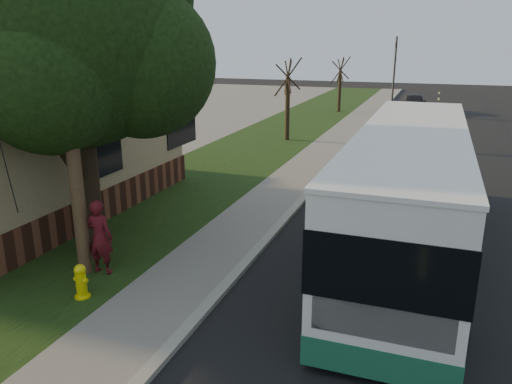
{
  "coord_description": "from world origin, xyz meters",
  "views": [
    {
      "loc": [
        3.96,
        -7.51,
        5.19
      ],
      "look_at": [
        -0.16,
        3.88,
        1.5
      ],
      "focal_mm": 35.0,
      "sensor_mm": 36.0,
      "label": 1
    }
  ],
  "objects_px": {
    "traffic_signal": "(395,67)",
    "dumpster": "(141,156)",
    "distant_car": "(414,103)",
    "fire_hydrant": "(81,281)",
    "bare_tree_near": "(288,101)",
    "utility_pole": "(63,69)",
    "leafy_tree": "(79,41)",
    "bare_tree_far": "(340,85)",
    "transit_bus": "(409,187)",
    "skateboarder": "(100,237)"
  },
  "relations": [
    {
      "from": "bare_tree_near",
      "to": "bare_tree_far",
      "type": "relative_size",
      "value": 1.07
    },
    {
      "from": "fire_hydrant",
      "to": "distant_car",
      "type": "distance_m",
      "value": 32.29
    },
    {
      "from": "bare_tree_far",
      "to": "traffic_signal",
      "type": "xyz_separation_m",
      "value": [
        3.5,
        4.0,
        1.16
      ]
    },
    {
      "from": "utility_pole",
      "to": "dumpster",
      "type": "xyz_separation_m",
      "value": [
        -3.92,
        8.62,
        -3.97
      ]
    },
    {
      "from": "bare_tree_far",
      "to": "transit_bus",
      "type": "bearing_deg",
      "value": -75.45
    },
    {
      "from": "traffic_signal",
      "to": "skateboarder",
      "type": "bearing_deg",
      "value": -95.93
    },
    {
      "from": "utility_pole",
      "to": "leafy_tree",
      "type": "xyz_separation_m",
      "value": [
        -0.87,
        1.66,
        0.54
      ]
    },
    {
      "from": "bare_tree_near",
      "to": "fire_hydrant",
      "type": "bearing_deg",
      "value": -87.14
    },
    {
      "from": "utility_pole",
      "to": "transit_bus",
      "type": "xyz_separation_m",
      "value": [
        6.79,
        4.01,
        -2.96
      ]
    },
    {
      "from": "fire_hydrant",
      "to": "leafy_tree",
      "type": "bearing_deg",
      "value": 120.67
    },
    {
      "from": "transit_bus",
      "to": "skateboarder",
      "type": "relative_size",
      "value": 6.65
    },
    {
      "from": "skateboarder",
      "to": "dumpster",
      "type": "relative_size",
      "value": 1.03
    },
    {
      "from": "dumpster",
      "to": "distant_car",
      "type": "height_order",
      "value": "distant_car"
    },
    {
      "from": "utility_pole",
      "to": "traffic_signal",
      "type": "xyz_separation_m",
      "value": [
        3.81,
        33.01,
        -1.47
      ]
    },
    {
      "from": "fire_hydrant",
      "to": "leafy_tree",
      "type": "relative_size",
      "value": 0.09
    },
    {
      "from": "fire_hydrant",
      "to": "bare_tree_near",
      "type": "distance_m",
      "value": 18.1
    },
    {
      "from": "traffic_signal",
      "to": "dumpster",
      "type": "distance_m",
      "value": 25.71
    },
    {
      "from": "fire_hydrant",
      "to": "transit_bus",
      "type": "xyz_separation_m",
      "value": [
        6.09,
        5.0,
        1.24
      ]
    },
    {
      "from": "traffic_signal",
      "to": "transit_bus",
      "type": "relative_size",
      "value": 0.47
    },
    {
      "from": "traffic_signal",
      "to": "skateboarder",
      "type": "distance_m",
      "value": 33.13
    },
    {
      "from": "fire_hydrant",
      "to": "distant_car",
      "type": "xyz_separation_m",
      "value": [
        4.87,
        31.91,
        0.28
      ]
    },
    {
      "from": "dumpster",
      "to": "transit_bus",
      "type": "bearing_deg",
      "value": -23.26
    },
    {
      "from": "fire_hydrant",
      "to": "skateboarder",
      "type": "height_order",
      "value": "skateboarder"
    },
    {
      "from": "bare_tree_near",
      "to": "traffic_signal",
      "type": "bearing_deg",
      "value": 75.96
    },
    {
      "from": "transit_bus",
      "to": "traffic_signal",
      "type": "bearing_deg",
      "value": 95.89
    },
    {
      "from": "transit_bus",
      "to": "bare_tree_far",
      "type": "bearing_deg",
      "value": 104.55
    },
    {
      "from": "dumpster",
      "to": "skateboarder",
      "type": "bearing_deg",
      "value": -63.05
    },
    {
      "from": "traffic_signal",
      "to": "bare_tree_far",
      "type": "bearing_deg",
      "value": -131.19
    },
    {
      "from": "traffic_signal",
      "to": "dumpster",
      "type": "bearing_deg",
      "value": -107.58
    },
    {
      "from": "bare_tree_near",
      "to": "distant_car",
      "type": "bearing_deg",
      "value": 67.47
    },
    {
      "from": "bare_tree_near",
      "to": "skateboarder",
      "type": "height_order",
      "value": "bare_tree_near"
    },
    {
      "from": "traffic_signal",
      "to": "transit_bus",
      "type": "height_order",
      "value": "traffic_signal"
    },
    {
      "from": "skateboarder",
      "to": "distant_car",
      "type": "bearing_deg",
      "value": -101.63
    },
    {
      "from": "utility_pole",
      "to": "traffic_signal",
      "type": "distance_m",
      "value": 33.26
    },
    {
      "from": "dumpster",
      "to": "leafy_tree",
      "type": "bearing_deg",
      "value": -66.27
    },
    {
      "from": "traffic_signal",
      "to": "transit_bus",
      "type": "bearing_deg",
      "value": -84.11
    },
    {
      "from": "fire_hydrant",
      "to": "bare_tree_far",
      "type": "height_order",
      "value": "bare_tree_far"
    },
    {
      "from": "bare_tree_near",
      "to": "dumpster",
      "type": "xyz_separation_m",
      "value": [
        -3.73,
        -8.39,
        -1.49
      ]
    },
    {
      "from": "utility_pole",
      "to": "leafy_tree",
      "type": "distance_m",
      "value": 1.94
    },
    {
      "from": "dumpster",
      "to": "bare_tree_near",
      "type": "bearing_deg",
      "value": 66.04
    },
    {
      "from": "bare_tree_near",
      "to": "dumpster",
      "type": "bearing_deg",
      "value": -113.96
    },
    {
      "from": "bare_tree_near",
      "to": "traffic_signal",
      "type": "relative_size",
      "value": 0.78
    },
    {
      "from": "distant_car",
      "to": "traffic_signal",
      "type": "bearing_deg",
      "value": 126.14
    },
    {
      "from": "fire_hydrant",
      "to": "dumpster",
      "type": "relative_size",
      "value": 0.44
    },
    {
      "from": "transit_bus",
      "to": "dumpster",
      "type": "xyz_separation_m",
      "value": [
        -10.72,
        4.61,
        -1.01
      ]
    },
    {
      "from": "fire_hydrant",
      "to": "traffic_signal",
      "type": "xyz_separation_m",
      "value": [
        3.1,
        34.0,
        2.73
      ]
    },
    {
      "from": "transit_bus",
      "to": "dumpster",
      "type": "relative_size",
      "value": 6.85
    },
    {
      "from": "leafy_tree",
      "to": "bare_tree_far",
      "type": "xyz_separation_m",
      "value": [
        1.17,
        27.35,
        -3.16
      ]
    },
    {
      "from": "fire_hydrant",
      "to": "transit_bus",
      "type": "height_order",
      "value": "transit_bus"
    },
    {
      "from": "leafy_tree",
      "to": "skateboarder",
      "type": "xyz_separation_m",
      "value": [
        1.25,
        -1.52,
        -4.22
      ]
    }
  ]
}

